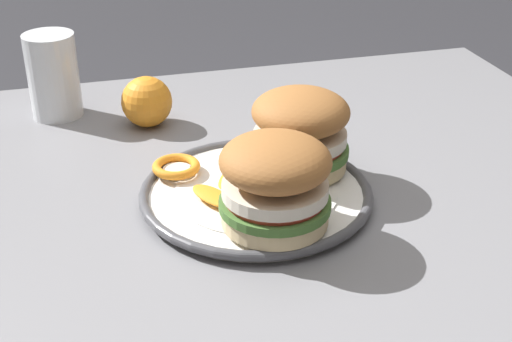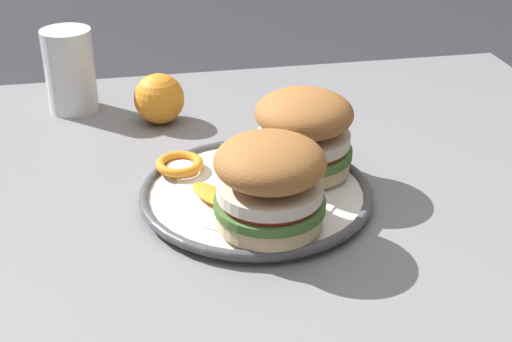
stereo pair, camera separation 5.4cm
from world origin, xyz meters
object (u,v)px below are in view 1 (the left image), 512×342
Objects in this scene: dinner_plate at (256,194)px; sandwich_half_left at (299,128)px; dining_table at (214,262)px; sandwich_half_right at (275,181)px; drinking_glass at (54,80)px; whole_orange at (147,102)px.

dinner_plate is 1.72× the size of sandwich_half_left.
sandwich_half_left is at bearing -177.59° from dining_table.
sandwich_half_right is (0.07, 0.12, 0.00)m from sandwich_half_left.
dining_table is 0.21m from sandwich_half_left.
dining_table is 4.15× the size of dinner_plate.
drinking_glass is at bearing -61.15° from sandwich_half_right.
dining_table is 0.21m from sandwich_half_right.
dinner_plate is at bearing 141.25° from dining_table.
dining_table is at bearing -68.12° from sandwich_half_right.
dining_table is 7.12× the size of sandwich_half_left.
sandwich_half_left reaches higher than dinner_plate.
dining_table is at bearing 102.87° from whole_orange.
dinner_plate is at bearing 32.45° from sandwich_half_left.
dinner_plate is 0.10m from sandwich_half_left.
drinking_glass is at bearing -58.58° from dining_table.
sandwich_half_left is (-0.11, -0.00, 0.17)m from dining_table.
drinking_glass is (0.17, -0.28, 0.16)m from dining_table.
dinner_plate is 0.10m from sandwich_half_right.
drinking_glass reaches higher than whole_orange.
drinking_glass reaches higher than dinner_plate.
sandwich_half_left is at bearing -147.55° from dinner_plate.
drinking_glass is (0.22, -0.40, -0.01)m from sandwich_half_right.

